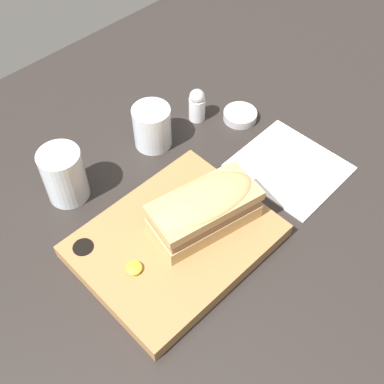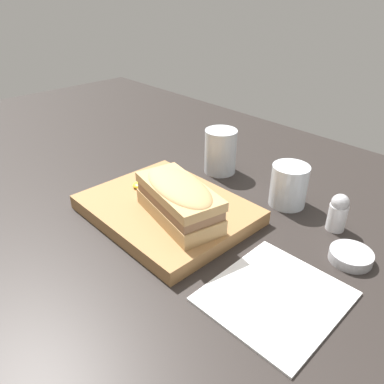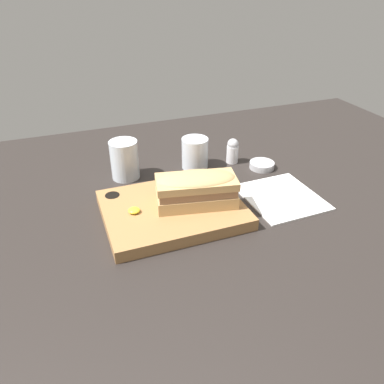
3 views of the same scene
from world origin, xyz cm
name	(u,v)px [view 3 (image 3 of 3)]	position (x,y,z in cm)	size (l,w,h in cm)	color
dining_table	(151,221)	(0.00, 0.00, 1.00)	(195.16, 115.64, 2.00)	#282321
serving_board	(172,210)	(4.74, -0.55, 3.35)	(30.11, 23.89, 2.76)	#9E7042
sandwich	(196,188)	(9.97, -2.01, 8.67)	(18.58, 11.41, 7.39)	tan
mustard_dollop	(134,210)	(-3.74, -0.68, 5.20)	(2.55, 2.55, 1.02)	yellow
water_glass	(125,162)	(-1.19, 20.46, 6.39)	(7.26, 7.26, 10.12)	silver
wine_glass	(195,154)	(17.92, 19.59, 5.97)	(7.20, 7.20, 8.37)	silver
napkin	(281,197)	(31.55, -2.99, 2.20)	(17.50, 19.02, 0.40)	white
salt_shaker	(233,150)	(28.88, 18.66, 5.58)	(3.28, 3.28, 7.07)	white
condiment_dish	(262,165)	(34.95, 12.40, 2.86)	(6.77, 6.77, 1.72)	#B2B2B7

